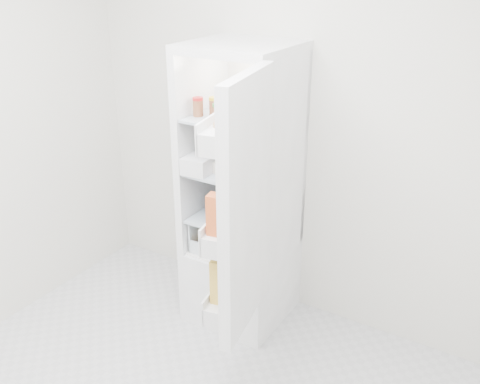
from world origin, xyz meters
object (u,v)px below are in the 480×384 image
Objects in this scene: red_cabbage at (261,204)px; mushroom_bowl at (221,209)px; refrigerator at (245,222)px; fridge_door at (241,212)px.

red_cabbage is 1.41× the size of mushroom_bowl.
refrigerator reaches higher than red_cabbage.
red_cabbage reaches higher than mushroom_bowl.
fridge_door is (0.36, -0.63, 0.43)m from refrigerator.
mushroom_bowl is 0.10× the size of fridge_door.
refrigerator is 1.38× the size of fridge_door.
refrigerator is at bearing 18.46° from fridge_door.
red_cabbage is at bearing 18.81° from mushroom_bowl.
red_cabbage is (0.14, -0.04, 0.18)m from refrigerator.
refrigerator is 0.19m from mushroom_bowl.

